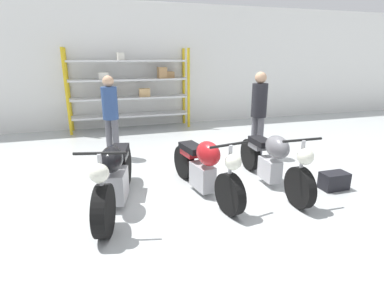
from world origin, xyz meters
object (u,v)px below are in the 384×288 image
Objects in this scene: motorcycle_black at (115,177)px; motorcycle_grey at (273,160)px; shelving_rack at (131,87)px; person_browsing at (259,108)px; motorcycle_red at (205,167)px; toolbox at (334,181)px; person_near_rack at (110,110)px.

motorcycle_grey is (2.52, -0.05, 0.02)m from motorcycle_black.
shelving_rack is 4.07m from person_browsing.
motorcycle_black is 1.06× the size of motorcycle_red.
motorcycle_black is 3.42m from person_browsing.
motorcycle_black is 3.48m from toolbox.
motorcycle_grey is (1.76, -4.87, -0.76)m from shelving_rack.
motorcycle_black is 1.24× the size of person_near_rack.
shelving_rack is 7.87× the size of toolbox.
toolbox is (2.09, -0.44, -0.31)m from motorcycle_red.
motorcycle_red is at bearing -83.01° from shelving_rack.
motorcycle_red is 0.94× the size of motorcycle_grey.
motorcycle_grey is 1.69m from person_browsing.
motorcycle_black is at bearing 40.43° from person_near_rack.
toolbox is at bearing -62.95° from shelving_rack.
toolbox is (3.38, -2.69, -0.88)m from person_near_rack.
shelving_rack is at bearing 117.05° from toolbox.
motorcycle_red is 2.66m from person_near_rack.
shelving_rack is at bearing -153.32° from person_near_rack.
person_near_rack is 3.92× the size of toolbox.
shelving_rack is at bearing -72.08° from person_browsing.
person_near_rack is (-2.98, 0.82, -0.05)m from person_browsing.
shelving_rack is at bearing 176.67° from motorcycle_red.
person_near_rack is at bearing 141.44° from toolbox.
motorcycle_red is 2.30m from person_browsing.
person_near_rack is at bearing -132.43° from motorcycle_grey.
shelving_rack is 1.93× the size of person_browsing.
shelving_rack is 4.94m from motorcycle_black.
shelving_rack reaches higher than person_browsing.
person_browsing is at bearing -56.02° from shelving_rack.
shelving_rack reaches higher than person_near_rack.
person_browsing reaches higher than motorcycle_grey.
shelving_rack is at bearing -175.63° from motorcycle_black.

